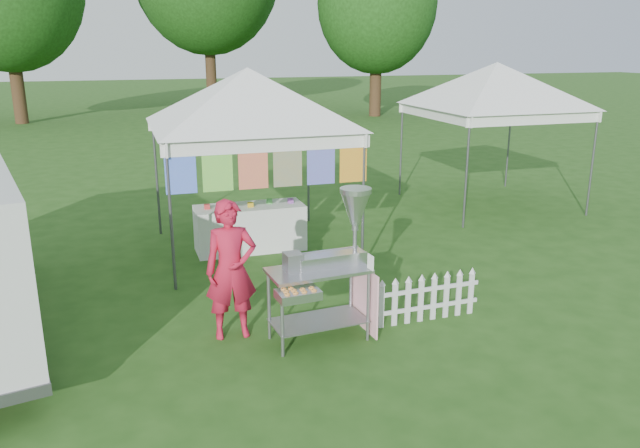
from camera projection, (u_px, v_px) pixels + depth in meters
name	position (u px, v px, depth m)	size (l,w,h in m)	color
ground	(315.00, 338.00, 7.36)	(120.00, 120.00, 0.00)	#224A15
canopy_main	(247.00, 68.00, 9.73)	(4.24, 4.24, 3.45)	#59595E
canopy_right	(497.00, 63.00, 12.74)	(4.24, 4.24, 3.45)	#59595E
tree_right	(377.00, 4.00, 29.00)	(5.60, 5.60, 8.42)	#3A1E15
donut_cart	(334.00, 254.00, 7.12)	(1.27, 0.96, 1.77)	gray
vendor	(231.00, 270.00, 7.22)	(0.60, 0.40, 1.66)	red
picket_fence	(427.00, 299.00, 7.77)	(1.44, 0.07, 0.56)	silver
display_table	(250.00, 228.00, 10.47)	(1.80, 0.70, 0.76)	white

